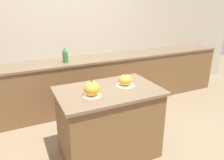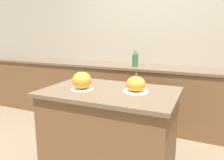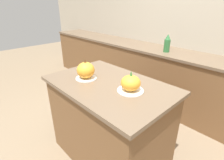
% 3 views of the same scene
% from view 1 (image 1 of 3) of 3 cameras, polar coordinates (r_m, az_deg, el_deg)
% --- Properties ---
extents(ground_plane, '(12.00, 12.00, 0.00)m').
position_cam_1_polar(ground_plane, '(3.01, -0.80, -18.39)').
color(ground_plane, '#847056').
extents(wall_back, '(8.00, 0.06, 2.50)m').
position_cam_1_polar(wall_back, '(4.03, -11.26, 10.80)').
color(wall_back, '#B2A893').
rests_on(wall_back, ground_plane).
extents(kitchen_island, '(1.21, 0.78, 0.89)m').
position_cam_1_polar(kitchen_island, '(2.75, -0.85, -11.07)').
color(kitchen_island, brown).
rests_on(kitchen_island, ground_plane).
extents(back_counter, '(6.00, 0.60, 0.92)m').
position_cam_1_polar(back_counter, '(3.93, -9.27, -1.31)').
color(back_counter, brown).
rests_on(back_counter, ground_plane).
extents(pumpkin_cake_left, '(0.21, 0.21, 0.20)m').
position_cam_1_polar(pumpkin_cake_left, '(2.37, -5.31, -2.36)').
color(pumpkin_cake_left, white).
rests_on(pumpkin_cake_left, kitchen_island).
extents(pumpkin_cake_right, '(0.23, 0.23, 0.18)m').
position_cam_1_polar(pumpkin_cake_right, '(2.65, 3.50, -0.10)').
color(pumpkin_cake_right, white).
rests_on(pumpkin_cake_right, kitchen_island).
extents(bottle_tall, '(0.09, 0.09, 0.25)m').
position_cam_1_polar(bottle_tall, '(3.64, -12.13, 6.36)').
color(bottle_tall, '#2D6B38').
rests_on(bottle_tall, back_counter).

